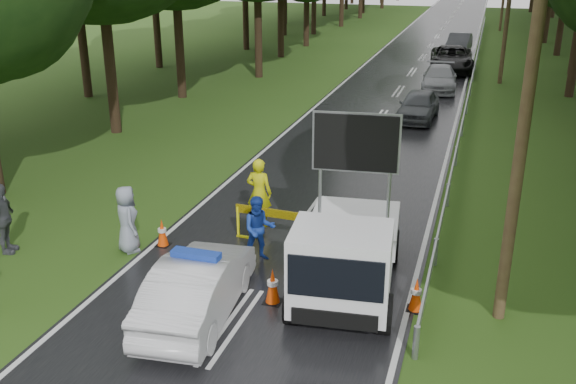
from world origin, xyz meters
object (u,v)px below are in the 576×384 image
at_px(work_truck, 347,253).
at_px(queue_car_fourth, 459,43).
at_px(civilian, 259,229).
at_px(queue_car_first, 418,106).
at_px(queue_car_second, 439,78).
at_px(barrier, 277,218).
at_px(police_sedan, 198,287).
at_px(officer, 259,193).
at_px(queue_car_third, 452,59).

distance_m(work_truck, queue_car_fourth, 36.90).
height_order(civilian, queue_car_fourth, civilian).
bearing_deg(queue_car_first, queue_car_second, 89.92).
relative_size(work_truck, barrier, 2.14).
height_order(barrier, queue_car_fourth, queue_car_fourth).
relative_size(police_sedan, barrier, 1.83).
height_order(police_sedan, work_truck, work_truck).
height_order(work_truck, officer, work_truck).
relative_size(queue_car_second, queue_car_fourth, 1.03).
bearing_deg(queue_car_second, queue_car_third, 84.12).
bearing_deg(officer, work_truck, 136.53).
bearing_deg(officer, queue_car_first, -101.47).
xyz_separation_m(work_truck, queue_car_first, (-0.26, 16.18, -0.37)).
height_order(work_truck, queue_car_first, work_truck).
distance_m(work_truck, queue_car_second, 23.09).
relative_size(officer, queue_car_second, 0.44).
bearing_deg(work_truck, police_sedan, -152.39).
distance_m(barrier, queue_car_second, 21.18).
xyz_separation_m(barrier, officer, (-0.84, 0.97, 0.25)).
height_order(officer, queue_car_second, officer).
bearing_deg(police_sedan, queue_car_fourth, -100.31).
bearing_deg(police_sedan, queue_car_first, -103.58).
bearing_deg(queue_car_second, barrier, -99.96).
height_order(queue_car_first, queue_car_second, queue_car_first).
bearing_deg(queue_car_fourth, officer, -92.29).
height_order(officer, civilian, officer).
relative_size(barrier, queue_car_third, 0.42).
bearing_deg(officer, civilian, 110.18).
relative_size(barrier, civilian, 1.40).
height_order(police_sedan, barrier, police_sedan).
bearing_deg(officer, queue_car_fourth, -95.13).
relative_size(police_sedan, work_truck, 0.85).
height_order(barrier, queue_car_first, queue_car_first).
bearing_deg(work_truck, queue_car_third, 83.52).
distance_m(police_sedan, work_truck, 3.29).
height_order(officer, queue_car_first, officer).
distance_m(work_truck, queue_car_first, 16.19).
bearing_deg(civilian, queue_car_fourth, 59.42).
height_order(work_truck, queue_car_second, work_truck).
height_order(civilian, queue_car_third, civilian).
distance_m(barrier, civilian, 1.02).
distance_m(queue_car_first, queue_car_second, 6.91).
bearing_deg(officer, queue_car_second, -98.32).
relative_size(police_sedan, officer, 2.17).
bearing_deg(barrier, officer, 134.06).
xyz_separation_m(queue_car_second, queue_car_third, (0.24, 6.00, 0.13)).
bearing_deg(civilian, queue_car_second, 57.38).
bearing_deg(barrier, queue_car_fourth, 88.99).
height_order(barrier, civilian, civilian).
relative_size(queue_car_first, queue_car_second, 0.87).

